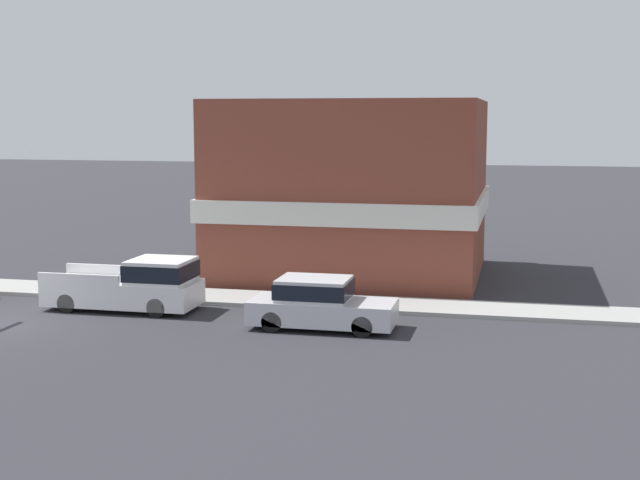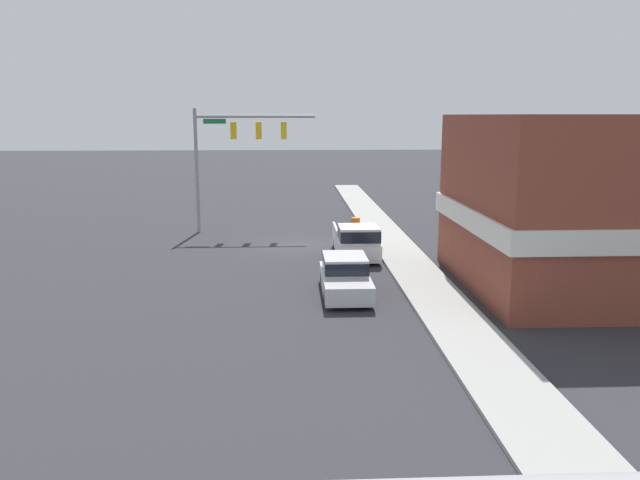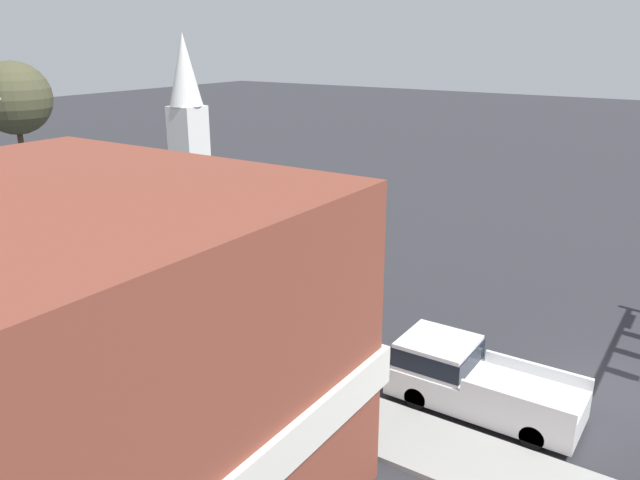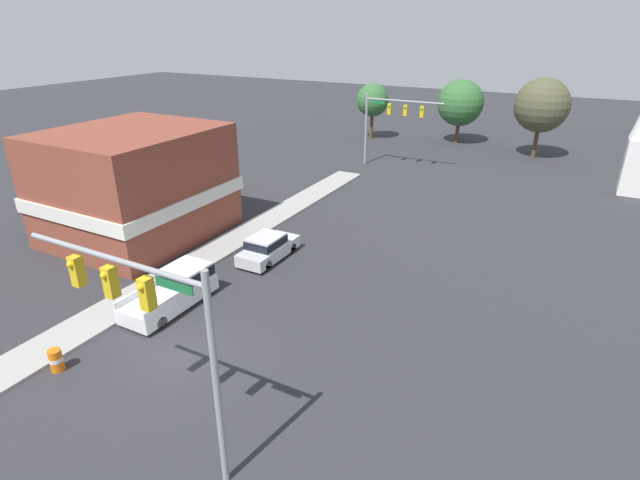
{
  "view_description": "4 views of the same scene",
  "coord_description": "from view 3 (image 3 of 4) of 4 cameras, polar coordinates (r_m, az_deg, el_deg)",
  "views": [
    {
      "loc": [
        25.01,
        16.41,
        6.73
      ],
      "look_at": [
        -1.13,
        10.41,
        2.98
      ],
      "focal_mm": 50.0,
      "sensor_mm": 36.0,
      "label": 1
    },
    {
      "loc": [
        0.19,
        35.14,
        7.34
      ],
      "look_at": [
        -0.83,
        13.96,
        3.09
      ],
      "focal_mm": 35.0,
      "sensor_mm": 36.0,
      "label": 2
    },
    {
      "loc": [
        -18.7,
        -1.84,
        10.2
      ],
      "look_at": [
        -0.38,
        10.35,
        3.0
      ],
      "focal_mm": 35.0,
      "sensor_mm": 36.0,
      "label": 3
    },
    {
      "loc": [
        14.38,
        -13.29,
        13.87
      ],
      "look_at": [
        1.44,
        10.62,
        1.87
      ],
      "focal_mm": 28.0,
      "sensor_mm": 36.0,
      "label": 4
    }
  ],
  "objects": [
    {
      "name": "ground_plane",
      "position": [
        21.38,
        24.99,
        -12.24
      ],
      "size": [
        200.0,
        200.0,
        0.0
      ],
      "primitive_type": "plane",
      "color": "#2D2D33"
    },
    {
      "name": "car_lead",
      "position": [
        22.56,
        -2.0,
        -6.4
      ],
      "size": [
        1.91,
        4.63,
        1.62
      ],
      "color": "black",
      "rests_on": "ground"
    },
    {
      "name": "pickup_truck_parked",
      "position": [
        18.76,
        13.36,
        -12.12
      ],
      "size": [
        2.09,
        5.33,
        1.84
      ],
      "color": "black",
      "rests_on": "ground"
    },
    {
      "name": "corner_brick_building",
      "position": [
        14.55,
        -23.36,
        -10.41
      ],
      "size": [
        9.76,
        10.98,
        7.37
      ],
      "color": "brown",
      "rests_on": "ground"
    },
    {
      "name": "church_steeple",
      "position": [
        53.55,
        -12.16,
        12.73
      ],
      "size": [
        2.74,
        2.74,
        10.56
      ],
      "color": "white",
      "rests_on": "ground"
    },
    {
      "name": "backdrop_tree_center",
      "position": [
        55.18,
        -26.16,
        11.57
      ],
      "size": [
        5.67,
        5.67,
        8.47
      ],
      "color": "#4C3823",
      "rests_on": "ground"
    }
  ]
}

